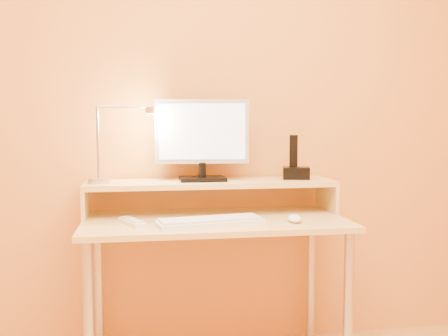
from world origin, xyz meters
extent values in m
cube|color=#D2893C|center=(0.00, 1.50, 1.25)|extent=(3.00, 0.04, 2.50)
cylinder|color=silver|center=(-0.55, 0.93, 0.35)|extent=(0.04, 0.04, 0.69)
cylinder|color=silver|center=(0.55, 0.93, 0.35)|extent=(0.04, 0.04, 0.69)
cylinder|color=silver|center=(-0.55, 1.43, 0.35)|extent=(0.04, 0.04, 0.69)
cylinder|color=silver|center=(0.55, 1.43, 0.35)|extent=(0.04, 0.04, 0.69)
cube|color=tan|center=(0.00, 1.18, 0.71)|extent=(1.20, 0.60, 0.02)
cube|color=tan|center=(-0.59, 1.33, 0.79)|extent=(0.02, 0.30, 0.14)
cube|color=tan|center=(0.59, 1.33, 0.79)|extent=(0.02, 0.30, 0.14)
cube|color=tan|center=(0.00, 1.33, 0.87)|extent=(1.20, 0.30, 0.02)
cube|color=black|center=(-0.04, 1.33, 0.89)|extent=(0.22, 0.16, 0.02)
cylinder|color=black|center=(-0.04, 1.33, 0.93)|extent=(0.04, 0.04, 0.07)
cube|color=#AEADB6|center=(-0.04, 1.34, 1.12)|extent=(0.45, 0.08, 0.31)
cube|color=black|center=(-0.04, 1.36, 1.12)|extent=(0.41, 0.05, 0.26)
cube|color=silver|center=(-0.04, 1.32, 1.12)|extent=(0.41, 0.04, 0.27)
cylinder|color=silver|center=(-0.53, 1.30, 0.89)|extent=(0.10, 0.10, 0.02)
cylinder|color=silver|center=(-0.53, 1.30, 1.07)|extent=(0.01, 0.01, 0.33)
cylinder|color=silver|center=(-0.41, 1.30, 1.24)|extent=(0.24, 0.01, 0.01)
cylinder|color=silver|center=(-0.29, 1.30, 1.22)|extent=(0.04, 0.04, 0.03)
cylinder|color=#FFEAC6|center=(-0.29, 1.30, 1.20)|extent=(0.03, 0.03, 0.00)
cube|color=black|center=(0.43, 1.33, 0.91)|extent=(0.15, 0.13, 0.06)
cube|color=black|center=(0.41, 1.33, 1.02)|extent=(0.04, 0.03, 0.16)
cube|color=#2D37EA|center=(0.47, 1.28, 0.91)|extent=(0.01, 0.00, 0.04)
cube|color=white|center=(-0.04, 1.03, 0.73)|extent=(0.48, 0.22, 0.02)
ellipsoid|color=white|center=(0.34, 1.04, 0.74)|extent=(0.07, 0.11, 0.04)
cube|color=white|center=(-0.38, 1.11, 0.73)|extent=(0.13, 0.20, 0.02)
camera|label=1|loc=(-0.33, -1.14, 1.16)|focal=41.37mm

